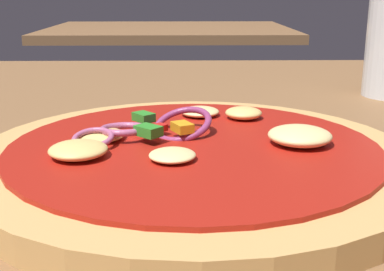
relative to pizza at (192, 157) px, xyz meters
The scene contains 3 objects.
dining_table 0.04m from the pizza, 101.95° to the left, with size 1.20×1.04×0.03m.
pizza is the anchor object (origin of this frame).
background_table 1.34m from the pizza, 92.10° to the left, with size 0.77×0.59×0.03m.
Camera 1 is at (0.00, -0.37, 0.15)m, focal length 47.77 mm.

